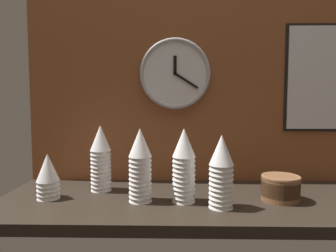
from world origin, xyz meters
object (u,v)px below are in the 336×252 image
Objects in this scene: cup_stack_center_right at (221,171)px; cup_stack_left at (101,158)px; menu_board at (325,78)px; cup_stack_center_left at (140,165)px; cup_stack_far_left at (48,176)px; cup_stack_center at (184,165)px; bowl_stack_right at (280,187)px; wall_clock at (175,74)px.

cup_stack_center_right is 51.41cm from cup_stack_left.
menu_board reaches higher than cup_stack_center_right.
cup_stack_center_left is 0.56× the size of menu_board.
cup_stack_left is at bearing 32.29° from cup_stack_far_left.
cup_stack_center is at bearing -3.01° from cup_stack_far_left.
cup_stack_center_left reaches higher than cup_stack_far_left.
cup_stack_far_left is 89.05cm from bowl_stack_right.
wall_clock reaches higher than bowl_stack_right.
wall_clock is (31.15, 15.27, 36.43)cm from cup_stack_left.
menu_board is at bearing 9.19° from cup_stack_left.
cup_stack_center_right is at bearing -7.66° from cup_stack_far_left.
wall_clock is at bearing 65.87° from cup_stack_center_left.
bowl_stack_right is at bearing -9.09° from cup_stack_left.
wall_clock is 0.66× the size of menu_board.
cup_stack_center is 79.83cm from menu_board.
cup_stack_center_left is at bearing -159.93° from menu_board.
menu_board reaches higher than cup_stack_center_left.
cup_stack_center_left is 1.00× the size of cup_stack_center.
cup_stack_far_left is 127.08cm from menu_board.
cup_stack_far_left is 0.54× the size of wall_clock.
cup_stack_far_left is 0.63× the size of cup_stack_center_left.
cup_stack_center_right is 0.80× the size of wall_clock.
bowl_stack_right is (88.97, -0.16, -3.70)cm from cup_stack_far_left.
cup_stack_center_right is at bearing -12.19° from cup_stack_center_left.
cup_stack_far_left is (-17.77, -11.23, -5.07)cm from cup_stack_left.
cup_stack_center is at bearing -1.00° from cup_stack_center_left.
bowl_stack_right is 0.29× the size of menu_board.
cup_stack_center_right reaches higher than bowl_stack_right.
cup_stack_left is at bearing 157.11° from cup_stack_center_right.
wall_clock is (-40.05, 26.66, 45.20)cm from bowl_stack_right.
cup_stack_far_left is 0.36× the size of menu_board.
wall_clock is 68.76cm from menu_board.
bowl_stack_right is at bearing -136.15° from menu_board.
cup_stack_left is 37.18cm from cup_stack_center.
bowl_stack_right is (53.02, 2.30, -8.77)cm from cup_stack_center_left.
cup_stack_center_right is 26.56cm from bowl_stack_right.
wall_clock is (12.97, 28.96, 36.43)cm from cup_stack_center_left.
cup_stack_left is 22.76cm from cup_stack_center_left.
cup_stack_center_right is 0.53× the size of menu_board.
menu_board is (68.72, 0.89, -2.00)cm from wall_clock.
cup_stack_center reaches higher than cup_stack_far_left.
menu_board reaches higher than wall_clock.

